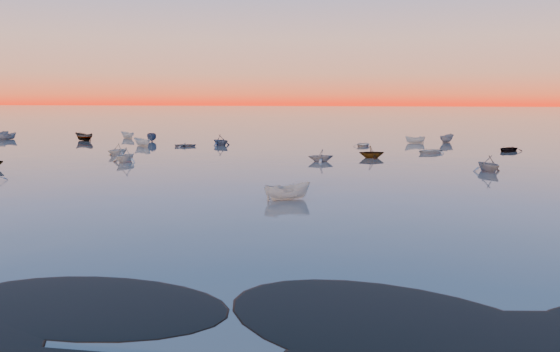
# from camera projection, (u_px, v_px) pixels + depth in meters

# --- Properties ---
(ground) EXTENTS (600.00, 600.00, 0.00)m
(ground) POSITION_uv_depth(u_px,v_px,m) (314.00, 134.00, 118.75)
(ground) COLOR #665C55
(ground) RESTS_ON ground
(mud_lobes) EXTENTS (140.00, 6.00, 0.07)m
(mud_lobes) POSITION_uv_depth(u_px,v_px,m) (54.00, 322.00, 20.08)
(mud_lobes) COLOR black
(mud_lobes) RESTS_ON ground
(moored_fleet) EXTENTS (124.00, 58.00, 1.20)m
(moored_fleet) POSITION_uv_depth(u_px,v_px,m) (281.00, 158.00, 72.83)
(moored_fleet) COLOR beige
(moored_fleet) RESTS_ON ground
(boat_near_center) EXTENTS (3.16, 4.21, 1.34)m
(boat_near_center) POSITION_uv_depth(u_px,v_px,m) (287.00, 200.00, 43.71)
(boat_near_center) COLOR beige
(boat_near_center) RESTS_ON ground
(boat_near_right) EXTENTS (4.25, 3.19, 1.36)m
(boat_near_right) POSITION_uv_depth(u_px,v_px,m) (488.00, 171.00, 59.84)
(boat_near_right) COLOR slate
(boat_near_right) RESTS_ON ground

